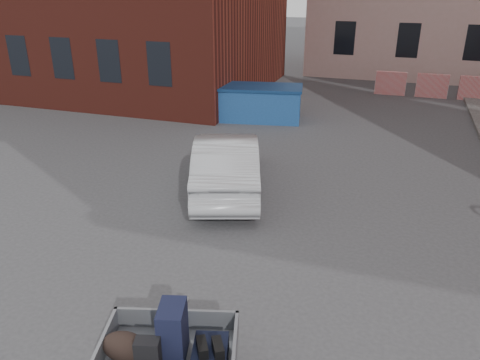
% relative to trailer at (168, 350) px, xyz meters
% --- Properties ---
extents(ground, '(120.00, 120.00, 0.00)m').
position_rel_trailer_xyz_m(ground, '(-0.69, 2.70, -0.61)').
color(ground, '#38383A').
rests_on(ground, ground).
extents(barriers, '(4.70, 0.18, 1.00)m').
position_rel_trailer_xyz_m(barriers, '(3.51, 17.70, -0.11)').
color(barriers, red).
rests_on(barriers, ground).
extents(trailer, '(1.84, 1.96, 1.20)m').
position_rel_trailer_xyz_m(trailer, '(0.00, 0.00, 0.00)').
color(trailer, black).
rests_on(trailer, ground).
extents(dumpster, '(3.13, 2.01, 1.22)m').
position_rel_trailer_xyz_m(dumpster, '(-2.43, 12.01, 0.01)').
color(dumpster, '#1D498B').
rests_on(dumpster, ground).
extents(silver_car, '(2.74, 4.39, 1.37)m').
position_rel_trailer_xyz_m(silver_car, '(-1.44, 5.85, 0.08)').
color(silver_car, '#B3B6BB').
rests_on(silver_car, ground).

